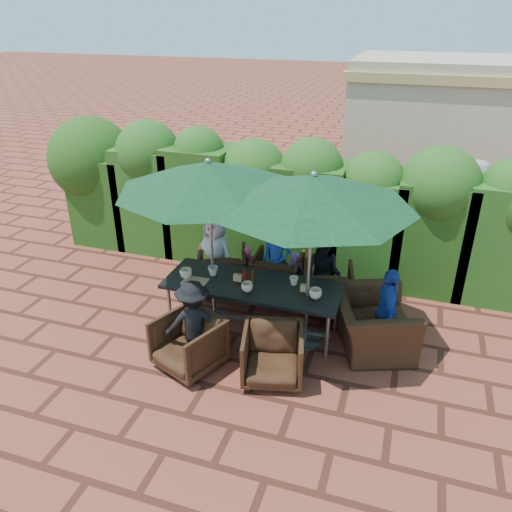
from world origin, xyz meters
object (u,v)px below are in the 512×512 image
(chair_far_left, at_px, (222,268))
(chair_far_mid, at_px, (277,273))
(chair_near_left, at_px, (188,341))
(chair_end_right, at_px, (373,315))
(umbrella_left, at_px, (208,177))
(chair_near_right, at_px, (273,353))
(dining_table, at_px, (253,288))
(umbrella_right, at_px, (313,191))
(chair_far_right, at_px, (327,285))

(chair_far_left, xyz_separation_m, chair_far_mid, (0.89, 0.13, -0.00))
(chair_near_left, distance_m, chair_end_right, 2.47)
(umbrella_left, height_order, chair_near_right, umbrella_left)
(dining_table, xyz_separation_m, umbrella_right, (0.79, -0.07, 1.54))
(chair_far_left, distance_m, chair_end_right, 2.63)
(chair_far_right, distance_m, chair_end_right, 1.12)
(chair_near_left, distance_m, chair_near_right, 1.09)
(umbrella_right, relative_size, chair_near_right, 3.36)
(chair_far_mid, height_order, chair_far_right, chair_far_mid)
(chair_far_mid, distance_m, chair_near_right, 2.05)
(chair_far_right, bearing_deg, umbrella_left, 17.17)
(chair_end_right, bearing_deg, chair_far_left, 51.70)
(umbrella_left, xyz_separation_m, chair_end_right, (2.29, 0.04, -1.71))
(umbrella_right, distance_m, chair_far_left, 2.63)
(chair_far_mid, bearing_deg, chair_far_left, 6.60)
(dining_table, height_order, chair_far_mid, chair_far_mid)
(chair_far_mid, relative_size, chair_end_right, 0.68)
(umbrella_right, bearing_deg, chair_near_left, -143.19)
(umbrella_left, xyz_separation_m, chair_near_right, (1.20, -1.00, -1.83))
(chair_end_right, bearing_deg, chair_far_right, 23.31)
(chair_far_mid, height_order, chair_near_left, chair_far_mid)
(chair_far_left, relative_size, chair_far_mid, 1.01)
(dining_table, xyz_separation_m, chair_near_left, (-0.52, -1.05, -0.29))
(dining_table, bearing_deg, chair_end_right, 3.75)
(dining_table, distance_m, chair_far_mid, 1.09)
(chair_far_left, height_order, chair_near_right, chair_far_left)
(chair_near_right, relative_size, chair_end_right, 0.66)
(umbrella_left, xyz_separation_m, chair_far_mid, (0.69, 0.98, -1.82))
(chair_far_mid, relative_size, chair_near_left, 1.01)
(umbrella_right, distance_m, chair_far_right, 2.08)
(umbrella_right, distance_m, chair_far_mid, 2.26)
(chair_far_left, distance_m, chair_near_right, 2.32)
(dining_table, height_order, umbrella_right, umbrella_right)
(chair_far_left, xyz_separation_m, chair_end_right, (2.49, -0.81, 0.11))
(dining_table, height_order, chair_far_right, chair_far_right)
(dining_table, distance_m, chair_near_left, 1.20)
(chair_far_mid, bearing_deg, chair_near_right, 102.46)
(dining_table, bearing_deg, umbrella_left, 173.82)
(umbrella_left, bearing_deg, chair_end_right, 1.03)
(chair_near_left, bearing_deg, umbrella_left, 118.28)
(chair_far_right, height_order, chair_near_right, chair_far_right)
(umbrella_left, relative_size, chair_end_right, 2.16)
(dining_table, bearing_deg, chair_near_right, -58.58)
(dining_table, height_order, umbrella_left, umbrella_left)
(chair_far_left, bearing_deg, umbrella_left, 82.86)
(dining_table, relative_size, umbrella_right, 0.97)
(umbrella_right, bearing_deg, chair_near_right, -104.45)
(chair_far_left, bearing_deg, chair_far_right, 159.43)
(umbrella_left, distance_m, chair_far_mid, 2.18)
(umbrella_left, distance_m, chair_near_left, 2.14)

